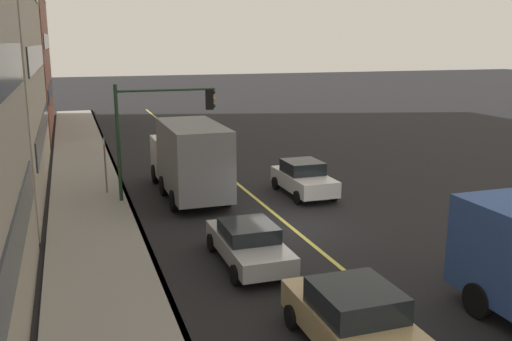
# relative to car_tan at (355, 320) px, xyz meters

# --- Properties ---
(ground) EXTENTS (200.00, 200.00, 0.00)m
(ground) POSITION_rel_car_tan_xyz_m (8.61, -1.95, -0.79)
(ground) COLOR black
(sidewalk_slab) EXTENTS (80.00, 3.37, 0.15)m
(sidewalk_slab) POSITION_rel_car_tan_xyz_m (8.61, 5.14, -0.71)
(sidewalk_slab) COLOR gray
(sidewalk_slab) RESTS_ON ground
(curb_edge) EXTENTS (80.00, 0.16, 0.15)m
(curb_edge) POSITION_rel_car_tan_xyz_m (8.61, 3.53, -0.71)
(curb_edge) COLOR slate
(curb_edge) RESTS_ON ground
(lane_stripe_center) EXTENTS (80.00, 0.16, 0.01)m
(lane_stripe_center) POSITION_rel_car_tan_xyz_m (8.61, -1.95, -0.78)
(lane_stripe_center) COLOR #D8CC4C
(lane_stripe_center) RESTS_ON ground
(car_tan) EXTENTS (4.30, 2.06, 1.57)m
(car_tan) POSITION_rel_car_tan_xyz_m (0.00, 0.00, 0.00)
(car_tan) COLOR tan
(car_tan) RESTS_ON ground
(car_silver) EXTENTS (4.30, 1.90, 1.32)m
(car_silver) POSITION_rel_car_tan_xyz_m (5.72, 0.66, -0.10)
(car_silver) COLOR #A8AAB2
(car_silver) RESTS_ON ground
(car_white) EXTENTS (4.10, 1.92, 1.56)m
(car_white) POSITION_rel_car_tan_xyz_m (12.77, -4.25, -0.01)
(car_white) COLOR silver
(car_white) RESTS_ON ground
(truck_gray) EXTENTS (7.59, 2.54, 3.42)m
(truck_gray) POSITION_rel_car_tan_xyz_m (14.15, 0.74, 0.99)
(truck_gray) COLOR silver
(truck_gray) RESTS_ON ground
(traffic_light_mast) EXTENTS (0.28, 4.37, 5.16)m
(traffic_light_mast) POSITION_rel_car_tan_xyz_m (13.92, 2.10, 2.79)
(traffic_light_mast) COLOR #1E3823
(traffic_light_mast) RESTS_ON ground
(street_sign_post) EXTENTS (0.60, 0.08, 2.70)m
(street_sign_post) POSITION_rel_car_tan_xyz_m (15.47, 4.35, 0.81)
(street_sign_post) COLOR slate
(street_sign_post) RESTS_ON ground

